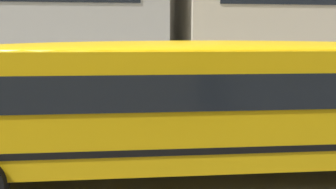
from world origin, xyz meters
name	(u,v)px	position (x,y,z in m)	size (l,w,h in m)	color
ground_plane	(54,154)	(0.00, 0.00, 0.00)	(400.00, 400.00, 0.00)	#4C4C4F
sidewalk_far	(91,101)	(0.00, 7.33, 0.01)	(120.00, 3.00, 0.01)	gray
lane_centreline	(54,154)	(0.00, 0.00, 0.00)	(110.00, 0.16, 0.01)	silver
school_bus	(219,97)	(3.74, -1.62, 1.67)	(12.57, 3.05, 2.81)	yellow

